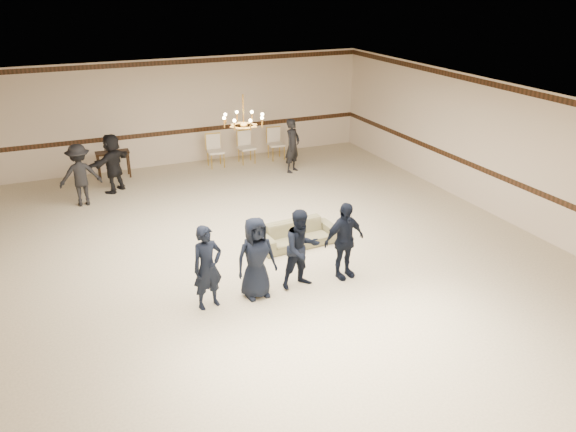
{
  "coord_description": "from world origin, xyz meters",
  "views": [
    {
      "loc": [
        -3.88,
        -10.16,
        5.47
      ],
      "look_at": [
        0.35,
        -0.5,
        1.02
      ],
      "focal_mm": 35.9,
      "sensor_mm": 36.0,
      "label": 1
    }
  ],
  "objects_px": {
    "boy_b": "(256,258)",
    "boy_d": "(344,241)",
    "settee": "(298,234)",
    "banquet_chair_left": "(216,151)",
    "adult_left": "(80,175)",
    "adult_mid": "(113,163)",
    "console_table": "(114,165)",
    "boy_a": "(207,267)",
    "banquet_chair_mid": "(247,148)",
    "banquet_chair_right": "(276,144)",
    "adult_right": "(293,146)",
    "chandelier": "(243,110)",
    "boy_c": "(301,249)"
  },
  "relations": [
    {
      "from": "boy_a",
      "to": "adult_mid",
      "type": "xyz_separation_m",
      "value": [
        -0.66,
        6.72,
        0.03
      ]
    },
    {
      "from": "banquet_chair_mid",
      "to": "chandelier",
      "type": "bearing_deg",
      "value": -113.91
    },
    {
      "from": "chandelier",
      "to": "boy_b",
      "type": "relative_size",
      "value": 0.61
    },
    {
      "from": "console_table",
      "to": "adult_right",
      "type": "bearing_deg",
      "value": -15.85
    },
    {
      "from": "boy_d",
      "to": "boy_a",
      "type": "bearing_deg",
      "value": 171.48
    },
    {
      "from": "adult_mid",
      "to": "banquet_chair_mid",
      "type": "distance_m",
      "value": 4.26
    },
    {
      "from": "boy_a",
      "to": "console_table",
      "type": "relative_size",
      "value": 1.65
    },
    {
      "from": "settee",
      "to": "adult_right",
      "type": "distance_m",
      "value": 5.1
    },
    {
      "from": "boy_b",
      "to": "adult_left",
      "type": "bearing_deg",
      "value": 109.15
    },
    {
      "from": "boy_d",
      "to": "banquet_chair_left",
      "type": "xyz_separation_m",
      "value": [
        -0.21,
        7.68,
        -0.28
      ]
    },
    {
      "from": "boy_b",
      "to": "console_table",
      "type": "height_order",
      "value": "boy_b"
    },
    {
      "from": "adult_left",
      "to": "adult_mid",
      "type": "distance_m",
      "value": 1.14
    },
    {
      "from": "boy_d",
      "to": "settee",
      "type": "relative_size",
      "value": 0.88
    },
    {
      "from": "boy_c",
      "to": "banquet_chair_mid",
      "type": "relative_size",
      "value": 1.57
    },
    {
      "from": "banquet_chair_mid",
      "to": "console_table",
      "type": "xyz_separation_m",
      "value": [
        -4.0,
        0.2,
        -0.1
      ]
    },
    {
      "from": "boy_c",
      "to": "banquet_chair_right",
      "type": "bearing_deg",
      "value": 65.68
    },
    {
      "from": "chandelier",
      "to": "boy_b",
      "type": "bearing_deg",
      "value": -105.92
    },
    {
      "from": "boy_d",
      "to": "adult_mid",
      "type": "height_order",
      "value": "adult_mid"
    },
    {
      "from": "chandelier",
      "to": "boy_b",
      "type": "distance_m",
      "value": 3.34
    },
    {
      "from": "boy_a",
      "to": "adult_mid",
      "type": "bearing_deg",
      "value": 83.78
    },
    {
      "from": "adult_right",
      "to": "banquet_chair_left",
      "type": "xyz_separation_m",
      "value": [
        -1.96,
        1.36,
        -0.31
      ]
    },
    {
      "from": "adult_right",
      "to": "banquet_chair_right",
      "type": "distance_m",
      "value": 1.4
    },
    {
      "from": "boy_b",
      "to": "adult_left",
      "type": "distance_m",
      "value": 6.5
    },
    {
      "from": "chandelier",
      "to": "banquet_chair_mid",
      "type": "bearing_deg",
      "value": 70.13
    },
    {
      "from": "boy_a",
      "to": "chandelier",
      "type": "bearing_deg",
      "value": 45.35
    },
    {
      "from": "banquet_chair_right",
      "to": "chandelier",
      "type": "bearing_deg",
      "value": -114.81
    },
    {
      "from": "settee",
      "to": "banquet_chair_mid",
      "type": "height_order",
      "value": "banquet_chair_mid"
    },
    {
      "from": "boy_b",
      "to": "boy_d",
      "type": "distance_m",
      "value": 1.8
    },
    {
      "from": "chandelier",
      "to": "adult_right",
      "type": "height_order",
      "value": "chandelier"
    },
    {
      "from": "adult_left",
      "to": "banquet_chair_mid",
      "type": "xyz_separation_m",
      "value": [
        5.04,
        1.66,
        -0.31
      ]
    },
    {
      "from": "boy_d",
      "to": "console_table",
      "type": "height_order",
      "value": "boy_d"
    },
    {
      "from": "banquet_chair_right",
      "to": "adult_right",
      "type": "bearing_deg",
      "value": -87.55
    },
    {
      "from": "adult_right",
      "to": "banquet_chair_left",
      "type": "bearing_deg",
      "value": 109.64
    },
    {
      "from": "adult_left",
      "to": "adult_right",
      "type": "relative_size",
      "value": 1.0
    },
    {
      "from": "chandelier",
      "to": "boy_d",
      "type": "height_order",
      "value": "chandelier"
    },
    {
      "from": "settee",
      "to": "banquet_chair_left",
      "type": "xyz_separation_m",
      "value": [
        0.01,
        6.03,
        0.24
      ]
    },
    {
      "from": "banquet_chair_left",
      "to": "settee",
      "type": "bearing_deg",
      "value": -85.37
    },
    {
      "from": "banquet_chair_right",
      "to": "settee",
      "type": "bearing_deg",
      "value": -104.22
    },
    {
      "from": "boy_c",
      "to": "banquet_chair_mid",
      "type": "bearing_deg",
      "value": 72.57
    },
    {
      "from": "settee",
      "to": "banquet_chair_right",
      "type": "xyz_separation_m",
      "value": [
        2.01,
        6.03,
        0.24
      ]
    },
    {
      "from": "boy_a",
      "to": "settee",
      "type": "xyz_separation_m",
      "value": [
        2.48,
        1.65,
        -0.52
      ]
    },
    {
      "from": "boy_a",
      "to": "boy_d",
      "type": "bearing_deg",
      "value": -11.79
    },
    {
      "from": "boy_d",
      "to": "adult_mid",
      "type": "xyz_separation_m",
      "value": [
        -3.36,
        6.72,
        0.03
      ]
    },
    {
      "from": "banquet_chair_right",
      "to": "console_table",
      "type": "bearing_deg",
      "value": -178.1
    },
    {
      "from": "chandelier",
      "to": "console_table",
      "type": "xyz_separation_m",
      "value": [
        -2.13,
        5.39,
        -2.48
      ]
    },
    {
      "from": "boy_c",
      "to": "banquet_chair_left",
      "type": "distance_m",
      "value": 7.72
    },
    {
      "from": "adult_mid",
      "to": "adult_right",
      "type": "xyz_separation_m",
      "value": [
        5.1,
        -0.4,
        0.0
      ]
    },
    {
      "from": "boy_b",
      "to": "settee",
      "type": "height_order",
      "value": "boy_b"
    },
    {
      "from": "adult_left",
      "to": "banquet_chair_right",
      "type": "distance_m",
      "value": 6.27
    },
    {
      "from": "boy_b",
      "to": "console_table",
      "type": "distance_m",
      "value": 8.02
    }
  ]
}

